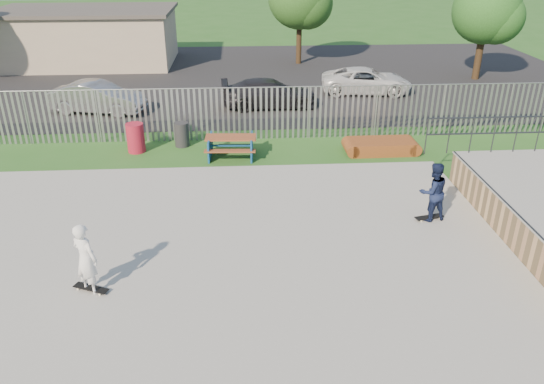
{
  "coord_description": "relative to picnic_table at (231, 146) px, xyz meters",
  "views": [
    {
      "loc": [
        1.04,
        -10.18,
        6.99
      ],
      "look_at": [
        1.8,
        2.0,
        1.1
      ],
      "focal_mm": 35.0,
      "sensor_mm": 36.0,
      "label": 1
    }
  ],
  "objects": [
    {
      "name": "ground",
      "position": [
        -0.68,
        -7.26,
        -0.38
      ],
      "size": [
        120.0,
        120.0,
        0.0
      ],
      "primitive_type": "plane",
      "color": "#2A5F20",
      "rests_on": "ground"
    },
    {
      "name": "concrete_slab",
      "position": [
        -0.68,
        -7.26,
        -0.3
      ],
      "size": [
        15.0,
        12.0,
        0.15
      ],
      "primitive_type": "cube",
      "color": "#9E9E99",
      "rests_on": "ground"
    },
    {
      "name": "fence",
      "position": [
        0.32,
        -2.68,
        0.62
      ],
      "size": [
        26.04,
        16.02,
        2.0
      ],
      "color": "gray",
      "rests_on": "ground"
    },
    {
      "name": "picnic_table",
      "position": [
        0.0,
        0.0,
        0.0
      ],
      "size": [
        1.82,
        1.52,
        0.74
      ],
      "rotation": [
        0.0,
        0.0,
        -0.05
      ],
      "color": "brown",
      "rests_on": "ground"
    },
    {
      "name": "funbox",
      "position": [
        5.36,
        0.07,
        -0.15
      ],
      "size": [
        2.24,
        1.14,
        0.44
      ],
      "rotation": [
        0.0,
        0.0,
        0.01
      ],
      "color": "brown",
      "rests_on": "ground"
    },
    {
      "name": "trash_bin_red",
      "position": [
        -3.39,
        0.67,
        0.15
      ],
      "size": [
        0.63,
        0.63,
        1.05
      ],
      "primitive_type": "cylinder",
      "color": "#A6192F",
      "rests_on": "ground"
    },
    {
      "name": "trash_bin_grey",
      "position": [
        -1.81,
        1.15,
        0.07
      ],
      "size": [
        0.54,
        0.54,
        0.89
      ],
      "primitive_type": "cylinder",
      "color": "#27272A",
      "rests_on": "ground"
    },
    {
      "name": "parking_lot",
      "position": [
        -0.68,
        11.74,
        -0.37
      ],
      "size": [
        40.0,
        18.0,
        0.02
      ],
      "primitive_type": "cube",
      "color": "black",
      "rests_on": "ground"
    },
    {
      "name": "car_silver",
      "position": [
        -5.82,
        5.51,
        0.31
      ],
      "size": [
        4.28,
        2.27,
        1.34
      ],
      "primitive_type": "imported",
      "rotation": [
        0.0,
        0.0,
        1.35
      ],
      "color": "#ABABB0",
      "rests_on": "parking_lot"
    },
    {
      "name": "car_dark",
      "position": [
        1.7,
        5.86,
        0.27
      ],
      "size": [
        4.39,
        1.97,
        1.25
      ],
      "primitive_type": "imported",
      "rotation": [
        0.0,
        0.0,
        1.62
      ],
      "color": "black",
      "rests_on": "parking_lot"
    },
    {
      "name": "car_white",
      "position": [
        6.59,
        7.95,
        0.25
      ],
      "size": [
        4.58,
        2.48,
        1.22
      ],
      "primitive_type": "imported",
      "rotation": [
        0.0,
        0.0,
        1.46
      ],
      "color": "silver",
      "rests_on": "parking_lot"
    },
    {
      "name": "building",
      "position": [
        -8.68,
        15.74,
        1.23
      ],
      "size": [
        10.4,
        6.4,
        3.2
      ],
      "color": "#B8A68D",
      "rests_on": "ground"
    },
    {
      "name": "tree_right",
      "position": [
        13.15,
        10.43,
        3.2
      ],
      "size": [
        3.45,
        3.45,
        5.32
      ],
      "color": "#392817",
      "rests_on": "ground"
    },
    {
      "name": "skateboard_a",
      "position": [
        5.35,
        -5.22,
        -0.19
      ],
      "size": [
        0.82,
        0.37,
        0.08
      ],
      "rotation": [
        0.0,
        0.0,
        0.22
      ],
      "color": "black",
      "rests_on": "concrete_slab"
    },
    {
      "name": "skateboard_b",
      "position": [
        -2.94,
        -7.91,
        -0.19
      ],
      "size": [
        0.81,
        0.5,
        0.08
      ],
      "rotation": [
        0.0,
        0.0,
        -0.41
      ],
      "color": "black",
      "rests_on": "concrete_slab"
    },
    {
      "name": "skater_navy",
      "position": [
        5.35,
        -5.22,
        0.58
      ],
      "size": [
        0.9,
        0.77,
        1.62
      ],
      "primitive_type": "imported",
      "rotation": [
        0.0,
        0.0,
        3.36
      ],
      "color": "#131C3C",
      "rests_on": "concrete_slab"
    },
    {
      "name": "skater_white",
      "position": [
        -2.94,
        -7.91,
        0.58
      ],
      "size": [
        0.71,
        0.65,
        1.62
      ],
      "primitive_type": "imported",
      "rotation": [
        0.0,
        0.0,
        2.56
      ],
      "color": "white",
      "rests_on": "concrete_slab"
    }
  ]
}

